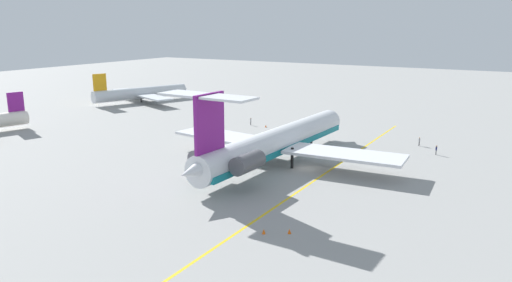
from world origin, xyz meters
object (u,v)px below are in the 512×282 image
Objects in this scene: ground_crew_near_nose at (436,149)px; safety_cone_nose at (266,126)px; main_jetliner at (273,142)px; safety_cone_wingtip at (264,231)px; airliner_mid_left at (143,93)px; ground_crew_portside at (251,121)px; ground_crew_near_tail at (419,140)px; safety_cone_tail at (289,231)px.

ground_crew_near_nose reaches higher than safety_cone_nose.
main_jetliner is 83.62× the size of safety_cone_wingtip.
ground_crew_portside is (-13.36, -44.31, -1.57)m from airliner_mid_left.
main_jetliner is 30.27m from ground_crew_near_tail.
safety_cone_wingtip is (-62.53, -75.53, -2.34)m from airliner_mid_left.
safety_cone_wingtip is (-43.50, 9.46, -0.78)m from ground_crew_near_nose.
main_jetliner is 26.79m from safety_cone_tail.
ground_crew_portside is 58.25m from safety_cone_wingtip.
main_jetliner is 31.92m from ground_crew_portside.
ground_crew_near_nose reaches higher than ground_crew_portside.
ground_crew_portside is (25.23, 19.38, -2.62)m from main_jetliner.
safety_cone_wingtip is at bearing -120.53° from ground_crew_portside.
safety_cone_nose is 55.85m from safety_cone_tail.
airliner_mid_left is at bearing 51.90° from safety_cone_tail.
ground_crew_near_tail is 48.92m from safety_cone_wingtip.
main_jetliner is at bearing 32.25° from safety_cone_tail.
ground_crew_near_nose is at bearing 141.88° from ground_crew_near_tail.
ground_crew_near_nose is 42.65m from safety_cone_tail.
safety_cone_nose is 1.00× the size of safety_cone_tail.
safety_cone_tail is at bearing -148.08° from safety_cone_nose.
ground_crew_portside is 58.34m from safety_cone_tail.
safety_cone_wingtip is 2.76m from safety_cone_tail.
safety_cone_nose and safety_cone_tail have the same top height.
main_jetliner reaches higher than airliner_mid_left.
main_jetliner reaches higher than safety_cone_nose.
ground_crew_near_tail is 3.09× the size of safety_cone_nose.
ground_crew_portside reaches higher than safety_cone_tail.
main_jetliner is 83.62× the size of safety_cone_tail.
ground_crew_near_nose is 44.52m from safety_cone_wingtip.
airliner_mid_left is 52.63× the size of safety_cone_nose.
airliner_mid_left is 87.12m from ground_crew_near_nose.
ground_crew_near_tail reaches higher than safety_cone_tail.
safety_cone_nose is at bearing 29.09° from safety_cone_wingtip.
ground_crew_near_tail is at bearing -3.84° from safety_cone_tail.
main_jetliner is at bearing -100.74° from airliner_mid_left.
safety_cone_nose is 1.00× the size of safety_cone_wingtip.
main_jetliner is 74.48m from airliner_mid_left.
airliner_mid_left is 46.31m from ground_crew_portside.
main_jetliner is 26.92m from safety_cone_wingtip.
ground_crew_near_tail is 32.70m from safety_cone_nose.
ground_crew_near_nose is at bearing -82.15° from airliner_mid_left.
safety_cone_wingtip is 1.00× the size of safety_cone_tail.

